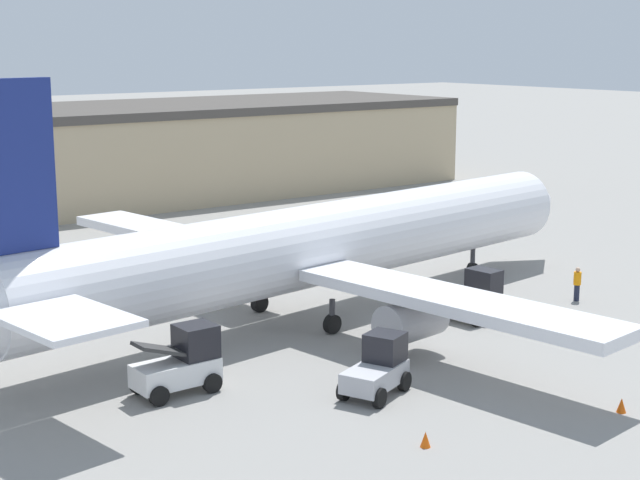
{
  "coord_description": "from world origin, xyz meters",
  "views": [
    {
      "loc": [
        -28.08,
        -37.64,
        13.38
      ],
      "look_at": [
        0.0,
        0.0,
        3.82
      ],
      "focal_mm": 55.0,
      "sensor_mm": 36.0,
      "label": 1
    }
  ],
  "objects_px": {
    "pushback_tug": "(378,368)",
    "safety_cone_far": "(621,405)",
    "ground_crew_worker": "(577,283)",
    "baggage_tug": "(477,297)",
    "airplane": "(306,247)",
    "safety_cone_near": "(425,439)",
    "belt_loader_truck": "(182,362)"
  },
  "relations": [
    {
      "from": "baggage_tug",
      "to": "belt_loader_truck",
      "type": "distance_m",
      "value": 16.62
    },
    {
      "from": "ground_crew_worker",
      "to": "safety_cone_far",
      "type": "bearing_deg",
      "value": -141.54
    },
    {
      "from": "airplane",
      "to": "baggage_tug",
      "type": "xyz_separation_m",
      "value": [
        6.81,
        -4.94,
        -2.51
      ]
    },
    {
      "from": "baggage_tug",
      "to": "safety_cone_near",
      "type": "height_order",
      "value": "baggage_tug"
    },
    {
      "from": "airplane",
      "to": "safety_cone_near",
      "type": "height_order",
      "value": "airplane"
    },
    {
      "from": "airplane",
      "to": "safety_cone_far",
      "type": "bearing_deg",
      "value": -90.56
    },
    {
      "from": "belt_loader_truck",
      "to": "pushback_tug",
      "type": "distance_m",
      "value": 7.6
    },
    {
      "from": "belt_loader_truck",
      "to": "safety_cone_far",
      "type": "distance_m",
      "value": 16.59
    },
    {
      "from": "baggage_tug",
      "to": "belt_loader_truck",
      "type": "xyz_separation_m",
      "value": [
        -16.61,
        -0.42,
        0.1
      ]
    },
    {
      "from": "airplane",
      "to": "belt_loader_truck",
      "type": "xyz_separation_m",
      "value": [
        -9.8,
        -5.35,
        -2.4
      ]
    },
    {
      "from": "ground_crew_worker",
      "to": "belt_loader_truck",
      "type": "distance_m",
      "value": 23.24
    },
    {
      "from": "airplane",
      "to": "ground_crew_worker",
      "type": "distance_m",
      "value": 14.82
    },
    {
      "from": "baggage_tug",
      "to": "safety_cone_far",
      "type": "bearing_deg",
      "value": -117.88
    },
    {
      "from": "belt_loader_truck",
      "to": "safety_cone_far",
      "type": "xyz_separation_m",
      "value": [
        11.88,
        -11.55,
        -0.92
      ]
    },
    {
      "from": "airplane",
      "to": "belt_loader_truck",
      "type": "height_order",
      "value": "airplane"
    },
    {
      "from": "pushback_tug",
      "to": "baggage_tug",
      "type": "bearing_deg",
      "value": 3.23
    },
    {
      "from": "ground_crew_worker",
      "to": "safety_cone_near",
      "type": "distance_m",
      "value": 21.36
    },
    {
      "from": "ground_crew_worker",
      "to": "pushback_tug",
      "type": "xyz_separation_m",
      "value": [
        -17.22,
        -4.3,
        0.07
      ]
    },
    {
      "from": "ground_crew_worker",
      "to": "safety_cone_near",
      "type": "xyz_separation_m",
      "value": [
        -19.26,
        -9.21,
        -0.69
      ]
    },
    {
      "from": "belt_loader_truck",
      "to": "pushback_tug",
      "type": "relative_size",
      "value": 0.99
    },
    {
      "from": "baggage_tug",
      "to": "safety_cone_near",
      "type": "xyz_separation_m",
      "value": [
        -12.64,
        -9.97,
        -0.82
      ]
    },
    {
      "from": "pushback_tug",
      "to": "airplane",
      "type": "bearing_deg",
      "value": 46.95
    },
    {
      "from": "ground_crew_worker",
      "to": "pushback_tug",
      "type": "relative_size",
      "value": 0.54
    },
    {
      "from": "ground_crew_worker",
      "to": "safety_cone_far",
      "type": "relative_size",
      "value": 3.28
    },
    {
      "from": "baggage_tug",
      "to": "safety_cone_far",
      "type": "relative_size",
      "value": 5.03
    },
    {
      "from": "belt_loader_truck",
      "to": "pushback_tug",
      "type": "xyz_separation_m",
      "value": [
        6.01,
        -4.64,
        -0.16
      ]
    },
    {
      "from": "pushback_tug",
      "to": "safety_cone_far",
      "type": "bearing_deg",
      "value": -71.92
    },
    {
      "from": "ground_crew_worker",
      "to": "baggage_tug",
      "type": "xyz_separation_m",
      "value": [
        -6.62,
        0.76,
        0.13
      ]
    },
    {
      "from": "safety_cone_near",
      "to": "safety_cone_far",
      "type": "relative_size",
      "value": 1.0
    },
    {
      "from": "safety_cone_near",
      "to": "safety_cone_far",
      "type": "bearing_deg",
      "value": -14.15
    },
    {
      "from": "safety_cone_near",
      "to": "safety_cone_far",
      "type": "xyz_separation_m",
      "value": [
        7.91,
        -1.99,
        0.0
      ]
    },
    {
      "from": "ground_crew_worker",
      "to": "baggage_tug",
      "type": "height_order",
      "value": "baggage_tug"
    }
  ]
}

